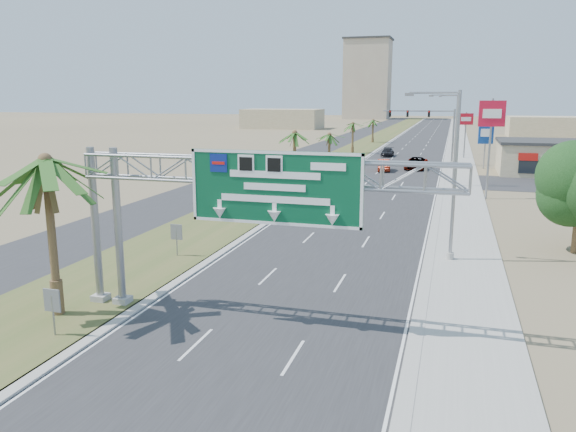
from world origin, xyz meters
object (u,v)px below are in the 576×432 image
(car_right_lane, at_px, (416,163))
(car_far, at_px, (387,152))
(sign_gantry, at_px, (242,184))
(pole_sign_blue, at_px, (486,134))
(store_building, at_px, (574,159))
(pole_sign_red_far, at_px, (466,122))
(car_left_lane, at_px, (337,187))
(palm_near, at_px, (45,162))
(signal_mast, at_px, (439,131))
(pole_sign_red_near, at_px, (492,120))
(car_mid_lane, at_px, (384,165))

(car_right_lane, xyz_separation_m, car_far, (-5.70, 16.09, -0.13))
(sign_gantry, xyz_separation_m, pole_sign_blue, (12.52, 59.49, -1.35))
(store_building, xyz_separation_m, pole_sign_red_far, (-13.00, 16.90, 3.74))
(car_left_lane, relative_size, car_far, 0.96)
(store_building, bearing_deg, pole_sign_blue, 162.03)
(sign_gantry, bearing_deg, palm_near, -166.68)
(signal_mast, relative_size, car_left_lane, 2.33)
(store_building, height_order, pole_sign_red_near, pole_sign_red_near)
(pole_sign_red_far, bearing_deg, palm_near, -103.66)
(palm_near, distance_m, car_left_lane, 35.95)
(store_building, bearing_deg, sign_gantry, -112.36)
(car_mid_lane, xyz_separation_m, pole_sign_blue, (12.86, 6.43, 3.95))
(signal_mast, relative_size, car_right_lane, 1.78)
(car_right_lane, distance_m, car_far, 17.07)
(sign_gantry, distance_m, car_right_lane, 56.53)
(pole_sign_red_near, bearing_deg, car_right_lane, 110.65)
(car_mid_lane, relative_size, car_far, 1.00)
(sign_gantry, distance_m, car_left_lane, 33.57)
(pole_sign_red_near, bearing_deg, pole_sign_blue, 88.03)
(car_left_lane, height_order, pole_sign_red_far, pole_sign_red_far)
(store_building, height_order, car_right_lane, store_building)
(sign_gantry, relative_size, palm_near, 2.01)
(store_building, bearing_deg, car_right_lane, 179.74)
(palm_near, height_order, signal_mast, palm_near)
(signal_mast, relative_size, pole_sign_blue, 1.56)
(sign_gantry, relative_size, signal_mast, 1.63)
(car_mid_lane, xyz_separation_m, pole_sign_red_far, (10.40, 19.91, 4.98))
(sign_gantry, distance_m, pole_sign_red_far, 73.66)
(store_building, xyz_separation_m, car_mid_lane, (-23.40, -3.02, -1.24))
(car_mid_lane, xyz_separation_m, pole_sign_red_near, (12.01, -18.22, 6.76))
(sign_gantry, distance_m, car_far, 72.48)
(pole_sign_blue, bearing_deg, palm_near, -108.59)
(store_building, distance_m, car_mid_lane, 23.63)
(palm_near, xyz_separation_m, car_left_lane, (5.56, 34.98, -6.18))
(car_left_lane, height_order, car_right_lane, car_right_lane)
(car_mid_lane, bearing_deg, car_right_lane, 30.85)
(pole_sign_red_near, relative_size, pole_sign_blue, 1.44)
(car_left_lane, distance_m, pole_sign_red_near, 15.87)
(store_building, bearing_deg, pole_sign_red_near, -118.21)
(palm_near, bearing_deg, pole_sign_blue, 71.41)
(signal_mast, height_order, car_far, signal_mast)
(palm_near, distance_m, car_right_lane, 59.59)
(car_right_lane, xyz_separation_m, pole_sign_blue, (8.88, 3.33, 3.90))
(car_left_lane, bearing_deg, pole_sign_red_near, 5.16)
(car_far, relative_size, pole_sign_red_near, 0.49)
(sign_gantry, xyz_separation_m, car_right_lane, (3.64, 56.16, -5.26))
(pole_sign_red_near, height_order, pole_sign_red_far, pole_sign_red_near)
(sign_gantry, bearing_deg, car_left_lane, 94.46)
(store_building, distance_m, pole_sign_blue, 11.41)
(store_building, xyz_separation_m, car_far, (-25.12, 16.17, -1.33))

